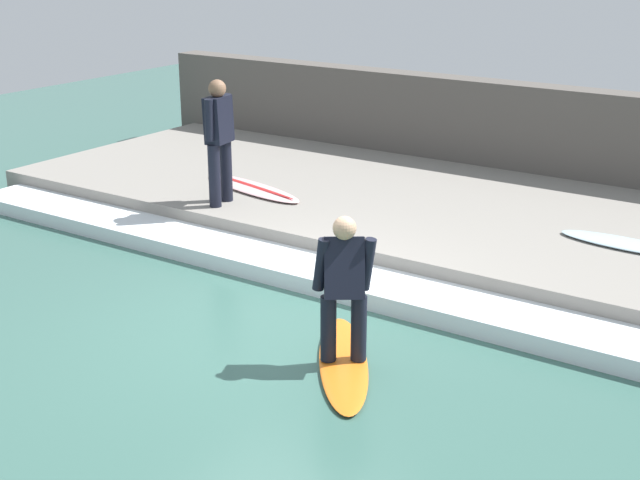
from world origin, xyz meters
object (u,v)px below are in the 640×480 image
Objects in this scene: surfboard_spare at (627,244)px; surfer_waiting_near at (219,135)px; surfer_riding at (344,282)px; surfboard_waiting_near at (252,188)px; surfboard_riding at (343,362)px.

surfer_waiting_near is at bearing 104.48° from surfboard_spare.
surfer_waiting_near is (2.54, 3.60, 0.46)m from surfer_riding.
surfer_waiting_near is 0.82× the size of surfboard_waiting_near.
surfboard_waiting_near is at bearing 96.12° from surfboard_spare.
surfboard_riding is 4.95m from surfboard_waiting_near.
surfboard_spare is (3.87, -1.52, 0.36)m from surfboard_riding.
surfer_waiting_near is 1.03× the size of surfboard_spare.
surfer_waiting_near reaches higher than surfboard_riding.
surfboard_spare is at bearing -75.52° from surfer_waiting_near.
surfboard_spare is (0.56, -5.19, -0.00)m from surfboard_waiting_near.
surfboard_riding is 1.16× the size of surfboard_spare.
surfer_waiting_near is at bearing -175.14° from surfboard_waiting_near.
surfer_riding is (0.00, 0.00, 0.82)m from surfboard_riding.
surfer_waiting_near reaches higher than surfboard_spare.
surfboard_riding is at bearing -132.09° from surfboard_waiting_near.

